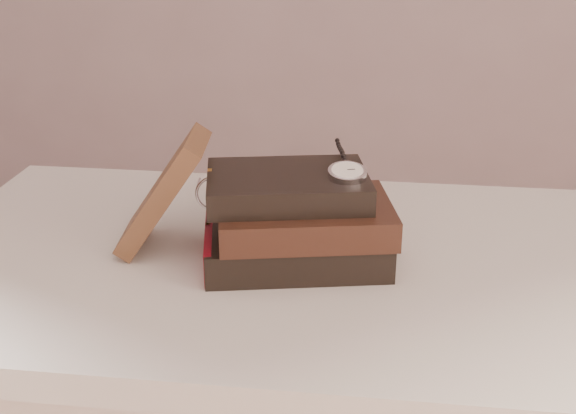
# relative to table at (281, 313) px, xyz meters

# --- Properties ---
(table) EXTENTS (1.00, 0.60, 0.75)m
(table) POSITION_rel_table_xyz_m (0.00, 0.00, 0.00)
(table) COLOR beige
(table) RESTS_ON ground
(book_stack) EXTENTS (0.27, 0.21, 0.12)m
(book_stack) POSITION_rel_table_xyz_m (0.02, -0.01, 0.15)
(book_stack) COLOR black
(book_stack) RESTS_ON table
(journal) EXTENTS (0.14, 0.12, 0.16)m
(journal) POSITION_rel_table_xyz_m (-0.16, 0.00, 0.17)
(journal) COLOR #402718
(journal) RESTS_ON table
(pocket_watch) EXTENTS (0.06, 0.15, 0.02)m
(pocket_watch) POSITION_rel_table_xyz_m (0.09, -0.01, 0.22)
(pocket_watch) COLOR silver
(pocket_watch) RESTS_ON book_stack
(eyeglasses) EXTENTS (0.12, 0.13, 0.05)m
(eyeglasses) POSITION_rel_table_xyz_m (-0.08, 0.05, 0.16)
(eyeglasses) COLOR silver
(eyeglasses) RESTS_ON book_stack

